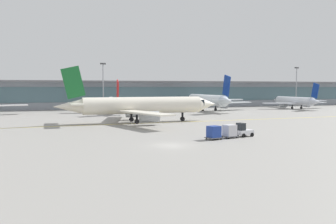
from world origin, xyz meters
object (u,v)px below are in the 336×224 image
Objects in this scene: gate_airplane_4 at (295,101)px; baggage_tug at (243,131)px; taxiing_regional_jet at (141,106)px; cargo_dolly_trailing at (214,132)px; gate_airplane_3 at (207,100)px; gate_airplane_2 at (114,103)px; cargo_dolly_lead at (230,131)px; apron_light_mast_2 at (296,85)px; apron_light_mast_1 at (103,84)px.

baggage_tug is at bearing 139.52° from gate_airplane_4.
taxiing_regional_jet is 14.50× the size of cargo_dolly_trailing.
gate_airplane_2 is at bearing 88.03° from gate_airplane_3.
cargo_dolly_trailing is at bearing 180.00° from baggage_tug.
apron_light_mast_2 is at bearing 33.18° from cargo_dolly_lead.
cargo_dolly_trailing is at bearing -84.91° from apron_light_mast_1.
apron_light_mast_2 is at bearing -74.08° from gate_airplane_3.
taxiing_regional_jet is 2.32× the size of apron_light_mast_2.
gate_airplane_3 is 45.46m from apron_light_mast_2.
cargo_dolly_lead is (-2.64, -0.65, 0.16)m from baggage_tug.
apron_light_mast_2 is (65.00, 69.74, 7.20)m from cargo_dolly_lead.
baggage_tug is at bearing -132.07° from apron_light_mast_2.
cargo_dolly_lead and cargo_dolly_trailing have the same top height.
taxiing_regional_jet is at bearing 136.35° from gate_airplane_3.
gate_airplane_2 is at bearing 91.68° from gate_airplane_4.
apron_light_mast_1 is at bearing 85.79° from baggage_tug.
gate_airplane_2 is 11.75× the size of cargo_dolly_lead.
gate_airplane_4 is 81.49m from cargo_dolly_trailing.
gate_airplane_2 is 1.86× the size of apron_light_mast_1.
baggage_tug is at bearing -71.32° from taxiing_regional_jet.
taxiing_regional_jet is 27.40m from cargo_dolly_trailing.
apron_light_mast_1 is 1.01× the size of apron_light_mast_2.
apron_light_mast_2 is (67.86, 70.45, 7.20)m from cargo_dolly_trailing.
gate_airplane_2 is 1.07× the size of gate_airplane_4.
gate_airplane_2 is 11.75× the size of cargo_dolly_trailing.
apron_light_mast_2 is at bearing 29.32° from taxiing_regional_jet.
apron_light_mast_1 is at bearing 83.60° from cargo_dolly_lead.
gate_airplane_2 is at bearing 86.57° from baggage_tug.
apron_light_mast_2 reaches higher than baggage_tug.
gate_airplane_2 is at bearing -170.54° from apron_light_mast_2.
cargo_dolly_trailing is (-57.56, -57.67, -1.60)m from gate_airplane_4.
taxiing_regional_jet is 84.18m from apron_light_mast_2.
taxiing_regional_jet reaches higher than cargo_dolly_trailing.
gate_airplane_2 reaches higher than cargo_dolly_trailing.
apron_light_mast_1 is (-1.40, 13.01, 5.51)m from gate_airplane_2.
gate_airplane_3 reaches higher than cargo_dolly_lead.
apron_light_mast_2 reaches higher than gate_airplane_2.
gate_airplane_2 is 62.51m from gate_airplane_4.
gate_airplane_2 is 0.86× the size of gate_airplane_3.
gate_airplane_3 is 62.65m from cargo_dolly_trailing.
cargo_dolly_trailing is (4.95, -58.31, -1.77)m from gate_airplane_2.
taxiing_regional_jet reaches higher than gate_airplane_2.
gate_airplane_2 is at bearing 83.89° from cargo_dolly_lead.
cargo_dolly_trailing is 71.97m from apron_light_mast_1.
baggage_tug is (9.58, -25.63, -2.60)m from taxiing_regional_jet.
taxiing_regional_jet is 2.30× the size of apron_light_mast_1.
taxiing_regional_jet is 12.28× the size of baggage_tug.
taxiing_regional_jet is 14.50× the size of cargo_dolly_lead.
gate_airplane_4 is at bearing -90.48° from gate_airplane_3.
taxiing_regional_jet is at bearing -174.61° from gate_airplane_2.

